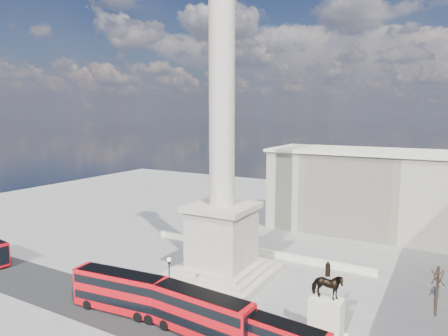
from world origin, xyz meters
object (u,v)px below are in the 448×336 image
nelsons_column (222,190)px  red_bus_a (121,291)px  equestrian_statue (326,313)px  red_bus_b (201,314)px  victorian_lamp (169,278)px

nelsons_column → red_bus_a: bearing=-108.8°
nelsons_column → equestrian_statue: nelsons_column is taller
nelsons_column → equestrian_statue: bearing=-27.0°
red_bus_a → nelsons_column: bearing=65.1°
red_bus_a → equestrian_statue: equestrian_statue is taller
equestrian_statue → red_bus_b: bearing=-153.0°
red_bus_a → red_bus_b: red_bus_a is taller
red_bus_a → equestrian_statue: (23.03, 6.09, 0.41)m
red_bus_b → victorian_lamp: victorian_lamp is taller
red_bus_b → victorian_lamp: 7.86m
victorian_lamp → equestrian_statue: 18.78m
red_bus_b → equestrian_statue: size_ratio=1.43×
nelsons_column → victorian_lamp: bearing=-93.7°
nelsons_column → red_bus_b: size_ratio=4.05×
red_bus_b → nelsons_column: bearing=116.5°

